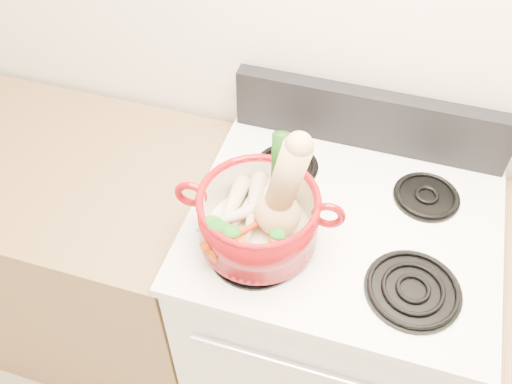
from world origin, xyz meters
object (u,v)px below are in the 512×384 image
(leek, at_px, (278,179))
(dutch_oven, at_px, (258,218))
(stove_body, at_px, (327,317))
(squash, at_px, (279,187))

(leek, bearing_deg, dutch_oven, -133.15)
(stove_body, distance_m, leek, 0.69)
(dutch_oven, bearing_deg, squash, 19.90)
(stove_body, xyz_separation_m, dutch_oven, (-0.19, -0.12, 0.58))
(dutch_oven, xyz_separation_m, squash, (0.04, 0.02, 0.10))
(stove_body, bearing_deg, squash, -145.19)
(dutch_oven, relative_size, leek, 1.10)
(squash, height_order, leek, squash)
(dutch_oven, height_order, squash, squash)
(stove_body, relative_size, squash, 3.24)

